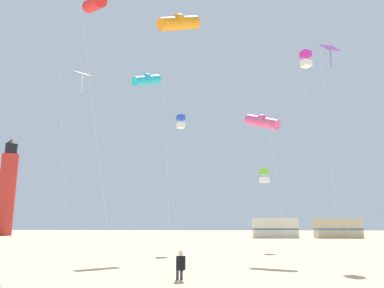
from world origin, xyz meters
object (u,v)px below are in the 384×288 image
object	(u,v)px
kite_box_blue	(181,122)
kite_box_magenta	(306,59)
kite_box_lime	(264,176)
kite_diamond_white	(81,81)
rv_van_tan	(338,228)
kite_flyer_standing	(180,264)
kite_tube_cyan	(147,80)
kite_tube_rainbow	(262,121)
rv_van_cream	(275,228)
kite_diamond_violet	(329,57)
kite_tube_orange	(179,23)
lighthouse_distant	(7,189)
kite_tube_scarlet	(94,3)

from	to	relation	value
kite_box_blue	kite_box_magenta	distance (m)	11.70
kite_box_lime	kite_diamond_white	bearing A→B (deg)	-135.09
kite_box_lime	rv_van_tan	world-z (taller)	kite_box_lime
kite_flyer_standing	kite_tube_cyan	world-z (taller)	kite_tube_cyan
kite_tube_rainbow	kite_box_lime	bearing A→B (deg)	83.05
kite_box_magenta	rv_van_tan	distance (m)	35.69
rv_van_cream	rv_van_tan	world-z (taller)	same
kite_box_magenta	kite_tube_cyan	bearing A→B (deg)	173.25
kite_diamond_violet	kite_tube_cyan	bearing A→B (deg)	156.21
kite_flyer_standing	kite_tube_orange	size ratio (longest dim) A/B	0.09
kite_box_magenta	rv_van_cream	size ratio (longest dim) A/B	2.15
kite_diamond_violet	kite_box_lime	distance (m)	12.17
kite_box_blue	kite_tube_cyan	bearing A→B (deg)	-112.62
kite_tube_rainbow	kite_box_blue	size ratio (longest dim) A/B	0.83
kite_flyer_standing	kite_diamond_violet	world-z (taller)	kite_diamond_violet
kite_diamond_violet	rv_van_cream	size ratio (longest dim) A/B	1.93
kite_box_blue	rv_van_cream	world-z (taller)	kite_box_blue
kite_tube_orange	lighthouse_distant	world-z (taller)	lighthouse_distant
kite_tube_rainbow	kite_diamond_violet	distance (m)	5.70
kite_tube_cyan	lighthouse_distant	xyz separation A→B (m)	(-31.27, 36.22, -4.93)
kite_tube_rainbow	kite_box_magenta	bearing A→B (deg)	11.98
kite_diamond_violet	kite_box_blue	world-z (taller)	kite_diamond_violet
kite_diamond_white	rv_van_tan	distance (m)	45.42
kite_box_blue	rv_van_tan	world-z (taller)	kite_box_blue
rv_van_tan	kite_tube_cyan	bearing A→B (deg)	-130.04
kite_flyer_standing	rv_van_tan	xyz separation A→B (m)	(18.75, 41.43, 0.78)
kite_diamond_white	kite_tube_orange	bearing A→B (deg)	-14.12
kite_diamond_violet	kite_tube_scarlet	xyz separation A→B (m)	(-13.21, -3.18, 2.08)
kite_tube_cyan	rv_van_cream	size ratio (longest dim) A/B	2.07
rv_van_cream	kite_flyer_standing	bearing A→B (deg)	-105.07
kite_box_magenta	kite_diamond_white	bearing A→B (deg)	-159.99
kite_tube_orange	kite_box_lime	xyz separation A→B (m)	(5.86, 13.04, -6.77)
kite_diamond_white	kite_flyer_standing	bearing A→B (deg)	-36.02
kite_box_blue	kite_box_magenta	world-z (taller)	kite_box_magenta
kite_diamond_violet	kite_tube_cyan	xyz separation A→B (m)	(-11.92, 5.25, 1.00)
kite_tube_rainbow	kite_diamond_violet	xyz separation A→B (m)	(3.67, -3.19, 2.99)
kite_tube_rainbow	kite_tube_orange	xyz separation A→B (m)	(-4.98, -5.87, 4.02)
kite_diamond_white	kite_diamond_violet	xyz separation A→B (m)	(14.42, 1.23, 1.57)
kite_tube_rainbow	kite_tube_cyan	bearing A→B (deg)	165.94
rv_van_tan	kite_flyer_standing	bearing A→B (deg)	-117.90
kite_diamond_white	kite_diamond_violet	bearing A→B (deg)	4.88
kite_diamond_white	rv_van_cream	world-z (taller)	kite_diamond_white
kite_box_blue	kite_tube_orange	size ratio (longest dim) A/B	0.84
kite_diamond_violet	kite_tube_orange	size ratio (longest dim) A/B	0.93
kite_diamond_violet	kite_tube_cyan	size ratio (longest dim) A/B	0.94
kite_diamond_violet	kite_tube_rainbow	bearing A→B (deg)	139.02
kite_flyer_standing	kite_box_lime	size ratio (longest dim) A/B	0.18
kite_box_magenta	kite_box_lime	size ratio (longest dim) A/B	2.12
kite_diamond_white	kite_box_lime	distance (m)	16.94
kite_box_lime	kite_tube_rainbow	bearing A→B (deg)	-96.95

